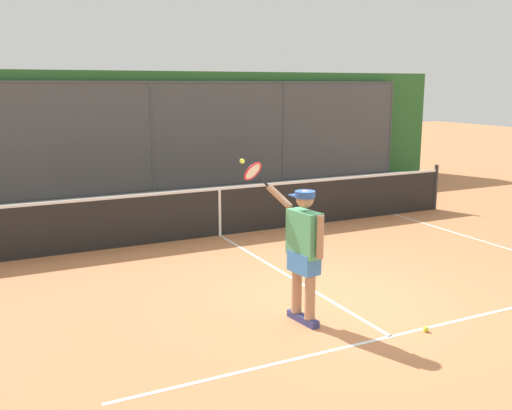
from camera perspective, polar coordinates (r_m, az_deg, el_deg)
The scene contains 6 objects.
ground_plane at distance 8.08m, azimuth 7.66°, elevation -9.52°, with size 60.00×60.00×0.00m, color #C67A4C.
court_line_markings at distance 6.94m, azimuth 15.05°, elevation -13.49°, with size 8.70×9.54×0.01m.
fence_backdrop at distance 16.05m, azimuth -10.85°, elevation 6.93°, with size 18.64×1.37×3.27m.
tennis_net at distance 11.36m, azimuth -3.61°, elevation -0.59°, with size 11.18×0.09×1.07m.
tennis_player at distance 7.11m, azimuth 4.63°, elevation -4.04°, with size 0.61×1.35×1.97m.
tennis_ball_near_net at distance 7.41m, azimuth 16.38°, elevation -11.65°, with size 0.07×0.07×0.07m, color #CCDB33.
Camera 1 is at (4.24, 6.22, 2.92)m, focal length 40.64 mm.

